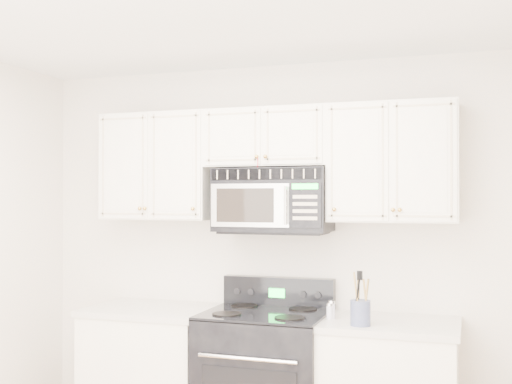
% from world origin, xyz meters
% --- Properties ---
extents(room, '(3.51, 3.51, 2.61)m').
position_xyz_m(room, '(0.00, 0.00, 1.30)').
color(room, '#A07858').
rests_on(room, ground).
extents(base_cabinet_left, '(0.86, 0.65, 0.92)m').
position_xyz_m(base_cabinet_left, '(-0.80, 1.44, 0.43)').
color(base_cabinet_left, silver).
rests_on(base_cabinet_left, ground).
extents(range, '(0.78, 0.71, 1.13)m').
position_xyz_m(range, '(0.03, 1.42, 0.48)').
color(range, black).
rests_on(range, ground).
extents(upper_cabinets, '(2.44, 0.37, 0.75)m').
position_xyz_m(upper_cabinets, '(-0.00, 1.58, 1.93)').
color(upper_cabinets, silver).
rests_on(upper_cabinets, ground).
extents(microwave, '(0.76, 0.43, 0.42)m').
position_xyz_m(microwave, '(0.04, 1.56, 1.66)').
color(microwave, black).
rests_on(microwave, ground).
extents(utensil_crock, '(0.12, 0.12, 0.32)m').
position_xyz_m(utensil_crock, '(0.67, 1.25, 1.00)').
color(utensil_crock, '#4A526F').
rests_on(utensil_crock, base_cabinet_right).
extents(shaker_salt, '(0.04, 0.04, 0.10)m').
position_xyz_m(shaker_salt, '(0.45, 1.39, 0.97)').
color(shaker_salt, silver).
rests_on(shaker_salt, base_cabinet_right).
extents(shaker_pepper, '(0.05, 0.05, 0.11)m').
position_xyz_m(shaker_pepper, '(0.46, 1.41, 0.98)').
color(shaker_pepper, silver).
rests_on(shaker_pepper, base_cabinet_right).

